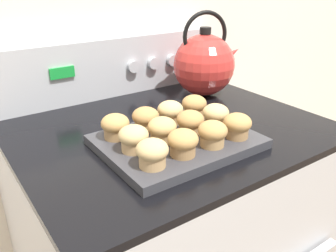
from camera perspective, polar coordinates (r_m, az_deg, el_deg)
wall_back at (r=1.20m, az=-10.70°, el=17.88°), size 8.00×0.05×2.40m
control_panel at (r=1.19m, az=-8.88°, el=9.37°), size 0.78×0.07×0.19m
muffin_pan at (r=0.84m, az=1.44°, el=-2.50°), size 0.35×0.27×0.02m
muffin_r0_c0 at (r=0.71m, az=-2.55°, el=-4.33°), size 0.07×0.07×0.06m
muffin_r0_c1 at (r=0.75m, az=2.41°, el=-2.63°), size 0.07×0.07×0.06m
muffin_r0_c2 at (r=0.79m, az=7.15°, el=-1.18°), size 0.07×0.07×0.06m
muffin_r0_c3 at (r=0.84m, az=11.05°, el=0.10°), size 0.07×0.07×0.06m
muffin_r1_c0 at (r=0.77m, az=-5.54°, el=-1.95°), size 0.07×0.07×0.06m
muffin_r1_c1 at (r=0.81m, az=-0.94°, el=-0.56°), size 0.07×0.07×0.06m
muffin_r1_c2 at (r=0.85m, az=3.58°, el=0.61°), size 0.07×0.07×0.06m
muffin_r1_c3 at (r=0.89m, az=7.65°, el=1.73°), size 0.07×0.07×0.06m
muffin_r2_c0 at (r=0.83m, az=-8.45°, el=-0.00°), size 0.07×0.07×0.06m
muffin_r2_c1 at (r=0.87m, az=-3.62°, el=1.18°), size 0.07×0.07×0.06m
muffin_r2_c2 at (r=0.91m, az=0.37°, el=2.28°), size 0.07×0.07×0.06m
muffin_r2_c3 at (r=0.95m, az=4.22°, el=3.27°), size 0.07×0.07×0.06m
tea_kettle at (r=1.18m, az=5.86°, el=9.90°), size 0.24×0.20×0.27m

